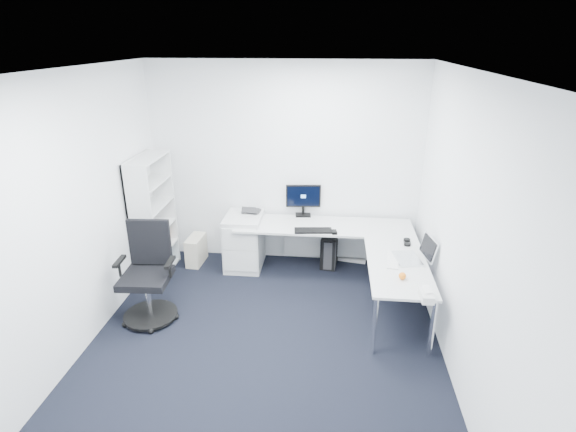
# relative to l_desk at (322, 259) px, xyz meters

# --- Properties ---
(ground) EXTENTS (4.20, 4.20, 0.00)m
(ground) POSITION_rel_l_desk_xyz_m (-0.55, -1.40, -0.34)
(ground) COLOR black
(ceiling) EXTENTS (4.20, 4.20, 0.00)m
(ceiling) POSITION_rel_l_desk_xyz_m (-0.55, -1.40, 2.36)
(ceiling) COLOR white
(wall_back) EXTENTS (3.60, 0.02, 2.70)m
(wall_back) POSITION_rel_l_desk_xyz_m (-0.55, 0.70, 1.01)
(wall_back) COLOR white
(wall_back) RESTS_ON ground
(wall_front) EXTENTS (3.60, 0.02, 2.70)m
(wall_front) POSITION_rel_l_desk_xyz_m (-0.55, -3.50, 1.01)
(wall_front) COLOR white
(wall_front) RESTS_ON ground
(wall_left) EXTENTS (0.02, 4.20, 2.70)m
(wall_left) POSITION_rel_l_desk_xyz_m (-2.35, -1.40, 1.01)
(wall_left) COLOR white
(wall_left) RESTS_ON ground
(wall_right) EXTENTS (0.02, 4.20, 2.70)m
(wall_right) POSITION_rel_l_desk_xyz_m (1.25, -1.40, 1.01)
(wall_right) COLOR white
(wall_right) RESTS_ON ground
(l_desk) EXTENTS (2.30, 1.29, 0.67)m
(l_desk) POSITION_rel_l_desk_xyz_m (0.00, 0.00, 0.00)
(l_desk) COLOR silver
(l_desk) RESTS_ON ground
(drawer_pedestal) EXTENTS (0.48, 0.60, 0.74)m
(drawer_pedestal) POSITION_rel_l_desk_xyz_m (-1.07, 0.36, 0.03)
(drawer_pedestal) COLOR silver
(drawer_pedestal) RESTS_ON ground
(bookshelf) EXTENTS (0.31, 0.80, 1.59)m
(bookshelf) POSITION_rel_l_desk_xyz_m (-2.17, 0.05, 0.46)
(bookshelf) COLOR silver
(bookshelf) RESTS_ON ground
(task_chair) EXTENTS (0.65, 0.65, 1.10)m
(task_chair) POSITION_rel_l_desk_xyz_m (-1.89, -0.99, 0.22)
(task_chair) COLOR black
(task_chair) RESTS_ON ground
(black_pc_tower) EXTENTS (0.26, 0.48, 0.44)m
(black_pc_tower) POSITION_rel_l_desk_xyz_m (0.09, 0.54, -0.11)
(black_pc_tower) COLOR black
(black_pc_tower) RESTS_ON ground
(beige_pc_tower) EXTENTS (0.21, 0.42, 0.39)m
(beige_pc_tower) POSITION_rel_l_desk_xyz_m (-1.76, 0.38, -0.14)
(beige_pc_tower) COLOR beige
(beige_pc_tower) RESTS_ON ground
(power_strip) EXTENTS (0.39, 0.14, 0.04)m
(power_strip) POSITION_rel_l_desk_xyz_m (0.40, 0.63, -0.31)
(power_strip) COLOR silver
(power_strip) RESTS_ON ground
(monitor) EXTENTS (0.48, 0.19, 0.45)m
(monitor) POSITION_rel_l_desk_xyz_m (-0.29, 0.63, 0.56)
(monitor) COLOR black
(monitor) RESTS_ON l_desk
(black_keyboard) EXTENTS (0.48, 0.22, 0.02)m
(black_keyboard) POSITION_rel_l_desk_xyz_m (-0.13, 0.10, 0.35)
(black_keyboard) COLOR black
(black_keyboard) RESTS_ON l_desk
(mouse) EXTENTS (0.08, 0.11, 0.03)m
(mouse) POSITION_rel_l_desk_xyz_m (0.14, 0.07, 0.35)
(mouse) COLOR black
(mouse) RESTS_ON l_desk
(desk_phone) EXTENTS (0.25, 0.25, 0.15)m
(desk_phone) POSITION_rel_l_desk_xyz_m (-0.98, 0.51, 0.41)
(desk_phone) COLOR #2F2F32
(desk_phone) RESTS_ON l_desk
(laptop) EXTENTS (0.44, 0.43, 0.27)m
(laptop) POSITION_rel_l_desk_xyz_m (0.94, -0.56, 0.47)
(laptop) COLOR silver
(laptop) RESTS_ON l_desk
(white_keyboard) EXTENTS (0.17, 0.44, 0.01)m
(white_keyboard) POSITION_rel_l_desk_xyz_m (0.78, -0.59, 0.34)
(white_keyboard) COLOR silver
(white_keyboard) RESTS_ON l_desk
(headphones) EXTENTS (0.14, 0.20, 0.05)m
(headphones) POSITION_rel_l_desk_xyz_m (1.00, -0.13, 0.36)
(headphones) COLOR black
(headphones) RESTS_ON l_desk
(orange_fruit) EXTENTS (0.08, 0.08, 0.08)m
(orange_fruit) POSITION_rel_l_desk_xyz_m (0.83, -1.00, 0.37)
(orange_fruit) COLOR orange
(orange_fruit) RESTS_ON l_desk
(tissue_box) EXTENTS (0.12, 0.21, 0.07)m
(tissue_box) POSITION_rel_l_desk_xyz_m (1.00, -1.36, 0.37)
(tissue_box) COLOR silver
(tissue_box) RESTS_ON l_desk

